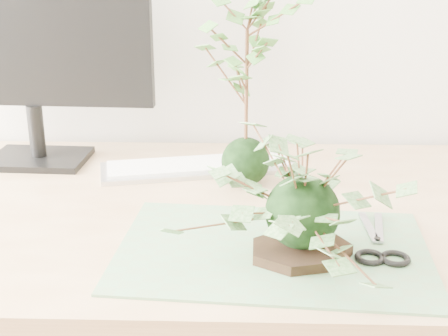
{
  "coord_description": "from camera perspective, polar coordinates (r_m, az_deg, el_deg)",
  "views": [
    {
      "loc": [
        0.03,
        0.25,
        1.16
      ],
      "look_at": [
        0.0,
        1.14,
        0.84
      ],
      "focal_mm": 50.0,
      "sensor_mm": 36.0,
      "label": 1
    }
  ],
  "objects": [
    {
      "name": "monitor",
      "position": [
        1.28,
        -17.47,
        11.06
      ],
      "size": [
        0.48,
        0.15,
        0.43
      ],
      "rotation": [
        0.0,
        0.0,
        -0.05
      ],
      "color": "black",
      "rests_on": "desk"
    },
    {
      "name": "stone_dish",
      "position": [
        0.9,
        7.01,
        -7.5
      ],
      "size": [
        0.18,
        0.18,
        0.01
      ],
      "primitive_type": "cylinder",
      "rotation": [
        0.0,
        0.0,
        0.25
      ],
      "color": "black",
      "rests_on": "cutting_mat"
    },
    {
      "name": "desk",
      "position": [
        1.11,
        0.84,
        -7.6
      ],
      "size": [
        1.6,
        0.7,
        0.74
      ],
      "color": "tan",
      "rests_on": "ground_plane"
    },
    {
      "name": "keyboard",
      "position": [
        1.23,
        -2.3,
        0.14
      ],
      "size": [
        0.4,
        0.2,
        0.01
      ],
      "rotation": [
        0.0,
        0.0,
        0.22
      ],
      "color": "#BCBCC0",
      "rests_on": "desk"
    },
    {
      "name": "maple_kokedama",
      "position": [
        1.09,
        2.12,
        11.36
      ],
      "size": [
        0.2,
        0.2,
        0.37
      ],
      "rotation": [
        0.0,
        0.0,
        -0.02
      ],
      "color": "black",
      "rests_on": "desk"
    },
    {
      "name": "ivy_kokedama",
      "position": [
        0.85,
        7.32,
        -1.01
      ],
      "size": [
        0.32,
        0.32,
        0.21
      ],
      "rotation": [
        0.0,
        0.0,
        0.09
      ],
      "color": "black",
      "rests_on": "stone_dish"
    },
    {
      "name": "scissors",
      "position": [
        0.93,
        14.22,
        -7.33
      ],
      "size": [
        0.08,
        0.18,
        0.01
      ],
      "rotation": [
        0.0,
        0.0,
        -0.07
      ],
      "color": "gray",
      "rests_on": "cutting_mat"
    },
    {
      "name": "cutting_mat",
      "position": [
        0.92,
        4.48,
        -7.49
      ],
      "size": [
        0.47,
        0.33,
        0.0
      ],
      "primitive_type": "cube",
      "rotation": [
        0.0,
        0.0,
        -0.08
      ],
      "color": "#619567",
      "rests_on": "desk"
    }
  ]
}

